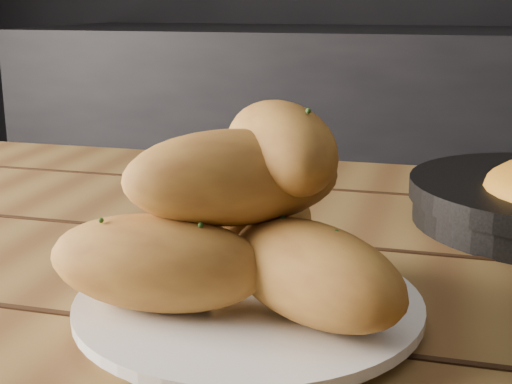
# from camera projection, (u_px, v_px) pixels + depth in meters

# --- Properties ---
(plate) EXTENTS (0.25, 0.25, 0.02)m
(plate) POSITION_uv_depth(u_px,v_px,m) (249.00, 307.00, 0.51)
(plate) COLOR white
(plate) RESTS_ON table
(bread_rolls) EXTENTS (0.26, 0.22, 0.14)m
(bread_rolls) POSITION_uv_depth(u_px,v_px,m) (247.00, 218.00, 0.50)
(bread_rolls) COLOR #B58232
(bread_rolls) RESTS_ON plate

